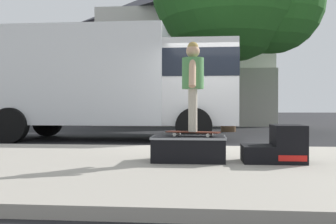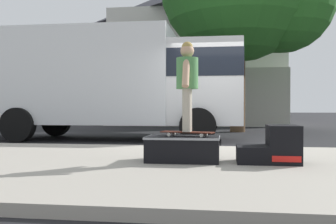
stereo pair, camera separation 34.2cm
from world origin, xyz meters
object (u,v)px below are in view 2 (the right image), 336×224
skater_kid (187,79)px  box_truck (118,79)px  skateboard (187,132)px  kicker_ramp (273,147)px  skate_box (183,148)px

skater_kid → box_truck: box_truck is taller
skater_kid → skateboard: bearing=63.4°
skateboard → box_truck: box_truck is taller
kicker_ramp → box_truck: (-3.63, 5.04, 1.36)m
kicker_ramp → skateboard: 1.23m
kicker_ramp → skater_kid: skater_kid is taller
skate_box → skater_kid: 1.00m
kicker_ramp → skateboard: size_ratio=1.06×
kicker_ramp → skateboard: bearing=179.2°
kicker_ramp → skater_kid: bearing=179.2°
skate_box → skater_kid: size_ratio=0.81×
skate_box → kicker_ramp: (1.27, -0.00, 0.03)m
skater_kid → kicker_ramp: bearing=-0.8°
skate_box → skateboard: (0.06, 0.02, 0.22)m
skate_box → box_truck: size_ratio=0.15×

